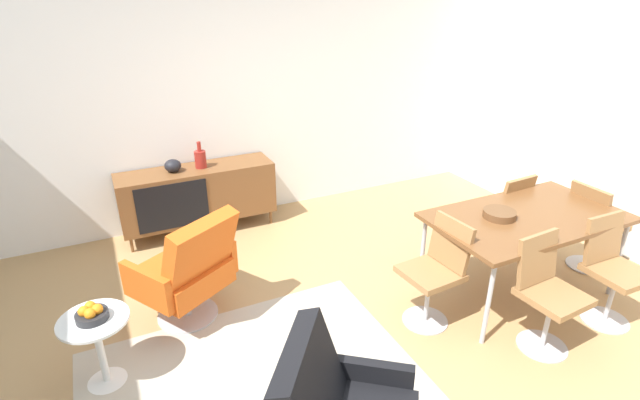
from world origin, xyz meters
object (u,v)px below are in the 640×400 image
object	(u,v)px
vase_sculptural_dark	(200,159)
dining_chair_far_end	(593,223)
side_table_round	(99,344)
dining_chair_back_right	(503,211)
vase_cobalt	(173,166)
wooden_bowl_on_table	(499,214)
lounge_chair_red	(188,269)
dining_chair_front_left	(547,290)
sideboard	(198,193)
dining_table	(527,220)
fruit_bowl	(91,313)
dining_chair_front_right	(612,267)
dining_chair_near_window	(436,269)

from	to	relation	value
vase_sculptural_dark	dining_chair_far_end	size ratio (longest dim) A/B	0.33
side_table_round	dining_chair_back_right	bearing A→B (deg)	2.21
vase_cobalt	dining_chair_far_end	bearing A→B (deg)	-35.21
wooden_bowl_on_table	lounge_chair_red	size ratio (longest dim) A/B	0.27
dining_chair_front_left	side_table_round	distance (m)	3.09
lounge_chair_red	sideboard	bearing A→B (deg)	74.72
wooden_bowl_on_table	side_table_round	bearing A→B (deg)	173.52
dining_table	fruit_bowl	bearing A→B (deg)	172.75
dining_chair_far_end	dining_chair_front_right	world-z (taller)	same
dining_table	dining_chair_back_right	world-z (taller)	dining_chair_back_right
sideboard	wooden_bowl_on_table	distance (m)	3.01
dining_chair_far_end	lounge_chair_red	xyz separation A→B (m)	(-3.50, 0.84, -0.00)
sideboard	fruit_bowl	xyz separation A→B (m)	(-1.08, -1.91, 0.12)
vase_sculptural_dark	fruit_bowl	world-z (taller)	vase_sculptural_dark
dining_table	side_table_round	distance (m)	3.33
dining_chair_far_end	lounge_chair_red	size ratio (longest dim) A/B	0.90
sideboard	vase_sculptural_dark	bearing A→B (deg)	1.64
dining_chair_far_end	lounge_chair_red	world-z (taller)	lounge_chair_red
sideboard	dining_chair_front_right	bearing A→B (deg)	-48.57
dining_table	dining_chair_front_right	size ratio (longest dim) A/B	1.87
wooden_bowl_on_table	dining_table	bearing A→B (deg)	-16.89
dining_table	dining_chair_back_right	bearing A→B (deg)	57.70
vase_cobalt	dining_table	size ratio (longest dim) A/B	0.10
dining_chair_front_right	vase_sculptural_dark	bearing A→B (deg)	130.68
sideboard	lounge_chair_red	world-z (taller)	lounge_chair_red
dining_chair_front_right	dining_table	bearing A→B (deg)	122.15
wooden_bowl_on_table	lounge_chair_red	bearing A→B (deg)	162.10
dining_chair_far_end	vase_sculptural_dark	bearing A→B (deg)	142.34
vase_sculptural_dark	dining_chair_near_window	distance (m)	2.67
wooden_bowl_on_table	side_table_round	distance (m)	3.10
vase_sculptural_dark	dining_chair_far_end	distance (m)	3.84
dining_chair_back_right	dining_chair_front_right	xyz separation A→B (m)	(-0.00, -1.12, 0.00)
vase_sculptural_dark	dining_chair_front_left	size ratio (longest dim) A/B	0.33
dining_chair_front_left	dining_chair_front_right	world-z (taller)	same
vase_sculptural_dark	wooden_bowl_on_table	distance (m)	2.95
dining_chair_front_left	fruit_bowl	bearing A→B (deg)	161.57
sideboard	dining_chair_back_right	bearing A→B (deg)	-34.77
dining_chair_back_right	fruit_bowl	world-z (taller)	dining_chair_back_right
vase_sculptural_dark	dining_chair_front_right	size ratio (longest dim) A/B	0.33
dining_chair_back_right	dining_chair_front_right	size ratio (longest dim) A/B	1.00
dining_chair_back_right	lounge_chair_red	size ratio (longest dim) A/B	0.90
dining_table	dining_chair_front_left	distance (m)	0.70
vase_cobalt	lounge_chair_red	xyz separation A→B (m)	(-0.19, -1.50, -0.32)
dining_chair_near_window	fruit_bowl	distance (m)	2.43
dining_chair_far_end	side_table_round	xyz separation A→B (m)	(-4.17, 0.42, -0.15)
vase_cobalt	dining_chair_far_end	size ratio (longest dim) A/B	0.20
wooden_bowl_on_table	lounge_chair_red	xyz separation A→B (m)	(-2.37, 0.77, -0.30)
vase_sculptural_dark	side_table_round	xyz separation A→B (m)	(-1.15, -1.92, -0.50)
dining_chair_near_window	lounge_chair_red	world-z (taller)	lounge_chair_red
dining_table	lounge_chair_red	xyz separation A→B (m)	(-2.61, 0.84, -0.23)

